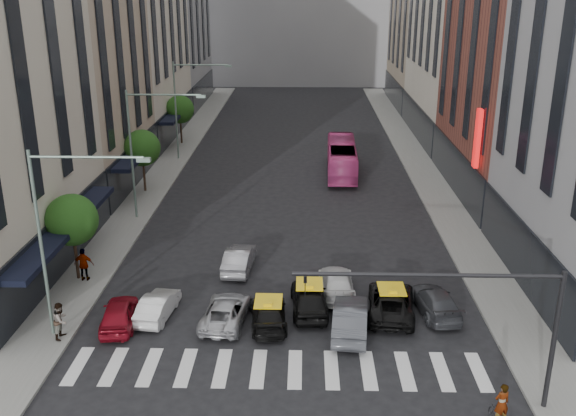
# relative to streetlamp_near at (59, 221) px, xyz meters

# --- Properties ---
(ground) EXTENTS (160.00, 160.00, 0.00)m
(ground) POSITION_rel_streetlamp_near_xyz_m (10.04, -4.00, -5.90)
(ground) COLOR black
(ground) RESTS_ON ground
(sidewalk_left) EXTENTS (3.00, 96.00, 0.15)m
(sidewalk_left) POSITION_rel_streetlamp_near_xyz_m (-1.46, 26.00, -5.83)
(sidewalk_left) COLOR slate
(sidewalk_left) RESTS_ON ground
(sidewalk_right) EXTENTS (3.00, 96.00, 0.15)m
(sidewalk_right) POSITION_rel_streetlamp_near_xyz_m (21.54, 26.00, -5.83)
(sidewalk_right) COLOR slate
(sidewalk_right) RESTS_ON ground
(building_left_b) EXTENTS (8.00, 16.00, 24.00)m
(building_left_b) POSITION_rel_streetlamp_near_xyz_m (-6.96, 24.00, 6.10)
(building_left_b) COLOR tan
(building_left_b) RESTS_ON ground
(building_right_b) EXTENTS (8.00, 18.00, 26.00)m
(building_right_b) POSITION_rel_streetlamp_near_xyz_m (27.04, 23.00, 7.10)
(building_right_b) COLOR brown
(building_right_b) RESTS_ON ground
(tree_near) EXTENTS (2.88, 2.88, 4.95)m
(tree_near) POSITION_rel_streetlamp_near_xyz_m (-1.76, 6.00, -2.25)
(tree_near) COLOR black
(tree_near) RESTS_ON sidewalk_left
(tree_mid) EXTENTS (2.88, 2.88, 4.95)m
(tree_mid) POSITION_rel_streetlamp_near_xyz_m (-1.76, 22.00, -2.25)
(tree_mid) COLOR black
(tree_mid) RESTS_ON sidewalk_left
(tree_far) EXTENTS (2.88, 2.88, 4.95)m
(tree_far) POSITION_rel_streetlamp_near_xyz_m (-1.76, 38.00, -2.25)
(tree_far) COLOR black
(tree_far) RESTS_ON sidewalk_left
(streetlamp_near) EXTENTS (5.38, 0.25, 9.00)m
(streetlamp_near) POSITION_rel_streetlamp_near_xyz_m (0.00, 0.00, 0.00)
(streetlamp_near) COLOR gray
(streetlamp_near) RESTS_ON sidewalk_left
(streetlamp_mid) EXTENTS (5.38, 0.25, 9.00)m
(streetlamp_mid) POSITION_rel_streetlamp_near_xyz_m (0.00, 16.00, 0.00)
(streetlamp_mid) COLOR gray
(streetlamp_mid) RESTS_ON sidewalk_left
(streetlamp_far) EXTENTS (5.38, 0.25, 9.00)m
(streetlamp_far) POSITION_rel_streetlamp_near_xyz_m (0.00, 32.00, 0.00)
(streetlamp_far) COLOR gray
(streetlamp_far) RESTS_ON sidewalk_left
(traffic_signal) EXTENTS (10.10, 0.20, 6.00)m
(traffic_signal) POSITION_rel_streetlamp_near_xyz_m (17.74, -5.00, -1.43)
(traffic_signal) COLOR black
(traffic_signal) RESTS_ON ground
(liberty_sign) EXTENTS (0.30, 0.70, 4.00)m
(liberty_sign) POSITION_rel_streetlamp_near_xyz_m (22.64, 16.00, 0.10)
(liberty_sign) COLOR red
(liberty_sign) RESTS_ON ground
(car_red) EXTENTS (2.07, 4.10, 1.34)m
(car_red) POSITION_rel_streetlamp_near_xyz_m (1.96, 1.02, -5.23)
(car_red) COLOR maroon
(car_red) RESTS_ON ground
(car_white_front) EXTENTS (1.76, 3.90, 1.24)m
(car_white_front) POSITION_rel_streetlamp_near_xyz_m (3.66, 1.96, -5.28)
(car_white_front) COLOR silver
(car_white_front) RESTS_ON ground
(car_silver) EXTENTS (2.45, 4.58, 1.22)m
(car_silver) POSITION_rel_streetlamp_near_xyz_m (7.14, 1.51, -5.29)
(car_silver) COLOR #AAABAF
(car_silver) RESTS_ON ground
(taxi_left) EXTENTS (2.10, 4.40, 1.24)m
(taxi_left) POSITION_rel_streetlamp_near_xyz_m (9.28, 1.38, -5.28)
(taxi_left) COLOR black
(taxi_left) RESTS_ON ground
(taxi_center) EXTENTS (2.08, 4.56, 1.52)m
(taxi_center) POSITION_rel_streetlamp_near_xyz_m (11.29, 2.76, -5.15)
(taxi_center) COLOR black
(taxi_center) RESTS_ON ground
(car_grey_mid) EXTENTS (2.02, 4.73, 1.52)m
(car_grey_mid) POSITION_rel_streetlamp_near_xyz_m (13.24, 0.72, -5.15)
(car_grey_mid) COLOR #404248
(car_grey_mid) RESTS_ON ground
(taxi_right) EXTENTS (2.83, 5.17, 1.37)m
(taxi_right) POSITION_rel_streetlamp_near_xyz_m (15.43, 2.60, -5.22)
(taxi_right) COLOR black
(taxi_right) RESTS_ON ground
(car_grey_curb) EXTENTS (2.32, 4.60, 1.28)m
(car_grey_curb) POSITION_rel_streetlamp_near_xyz_m (17.71, 2.74, -5.26)
(car_grey_curb) COLOR #393B40
(car_grey_curb) RESTS_ON ground
(car_row2_left) EXTENTS (1.80, 4.29, 1.38)m
(car_row2_left) POSITION_rel_streetlamp_near_xyz_m (7.22, 7.68, -5.22)
(car_row2_left) COLOR #9A9A9F
(car_row2_left) RESTS_ON ground
(car_row2_right) EXTENTS (1.94, 4.56, 1.31)m
(car_row2_right) POSITION_rel_streetlamp_near_xyz_m (12.77, 4.75, -5.25)
(car_row2_right) COLOR silver
(car_row2_right) RESTS_ON ground
(bus) EXTENTS (2.70, 10.32, 2.86)m
(bus) POSITION_rel_streetlamp_near_xyz_m (14.24, 27.71, -4.48)
(bus) COLOR #C63A7E
(bus) RESTS_ON ground
(rider) EXTENTS (0.70, 0.56, 1.68)m
(rider) POSITION_rel_streetlamp_near_xyz_m (18.46, -6.17, -4.25)
(rider) COLOR gray
(rider) RESTS_ON motorcycle
(pedestrian_near) EXTENTS (0.76, 0.94, 1.80)m
(pedestrian_near) POSITION_rel_streetlamp_near_xyz_m (-0.36, -0.37, -4.85)
(pedestrian_near) COLOR gray
(pedestrian_near) RESTS_ON sidewalk_left
(pedestrian_far) EXTENTS (1.11, 0.46, 1.90)m
(pedestrian_far) POSITION_rel_streetlamp_near_xyz_m (-1.27, 5.73, -4.80)
(pedestrian_far) COLOR gray
(pedestrian_far) RESTS_ON sidewalk_left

